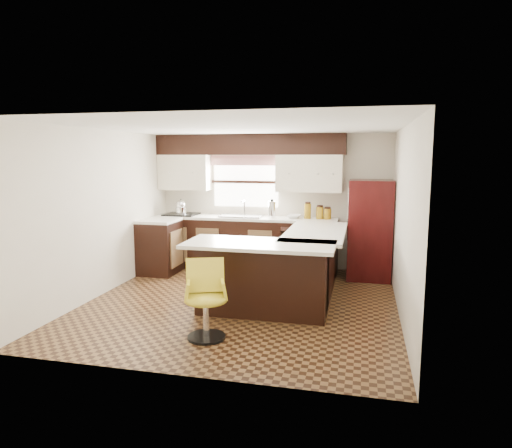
% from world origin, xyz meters
% --- Properties ---
extents(floor, '(4.40, 4.40, 0.00)m').
position_xyz_m(floor, '(0.00, 0.00, 0.00)').
color(floor, '#49301A').
rests_on(floor, ground).
extents(ceiling, '(4.40, 4.40, 0.00)m').
position_xyz_m(ceiling, '(0.00, 0.00, 2.40)').
color(ceiling, silver).
rests_on(ceiling, wall_back).
extents(wall_back, '(4.40, 0.00, 4.40)m').
position_xyz_m(wall_back, '(0.00, 2.20, 1.20)').
color(wall_back, beige).
rests_on(wall_back, floor).
extents(wall_front, '(4.40, 0.00, 4.40)m').
position_xyz_m(wall_front, '(0.00, -2.20, 1.20)').
color(wall_front, beige).
rests_on(wall_front, floor).
extents(wall_left, '(0.00, 4.40, 4.40)m').
position_xyz_m(wall_left, '(-2.10, 0.00, 1.20)').
color(wall_left, beige).
rests_on(wall_left, floor).
extents(wall_right, '(0.00, 4.40, 4.40)m').
position_xyz_m(wall_right, '(2.10, 0.00, 1.20)').
color(wall_right, beige).
rests_on(wall_right, floor).
extents(base_cab_back, '(3.30, 0.60, 0.90)m').
position_xyz_m(base_cab_back, '(-0.45, 1.90, 0.45)').
color(base_cab_back, black).
rests_on(base_cab_back, floor).
extents(base_cab_left, '(0.60, 0.70, 0.90)m').
position_xyz_m(base_cab_left, '(-1.80, 1.25, 0.45)').
color(base_cab_left, black).
rests_on(base_cab_left, floor).
extents(counter_back, '(3.30, 0.60, 0.04)m').
position_xyz_m(counter_back, '(-0.45, 1.90, 0.92)').
color(counter_back, silver).
rests_on(counter_back, base_cab_back).
extents(counter_left, '(0.60, 0.70, 0.04)m').
position_xyz_m(counter_left, '(-1.80, 1.25, 0.92)').
color(counter_left, silver).
rests_on(counter_left, base_cab_left).
extents(soffit, '(3.40, 0.35, 0.36)m').
position_xyz_m(soffit, '(-0.40, 2.03, 2.22)').
color(soffit, black).
rests_on(soffit, wall_back).
extents(upper_cab_left, '(0.94, 0.35, 0.64)m').
position_xyz_m(upper_cab_left, '(-1.62, 2.03, 1.72)').
color(upper_cab_left, beige).
rests_on(upper_cab_left, wall_back).
extents(upper_cab_right, '(1.14, 0.35, 0.64)m').
position_xyz_m(upper_cab_right, '(0.68, 2.03, 1.72)').
color(upper_cab_right, beige).
rests_on(upper_cab_right, wall_back).
extents(window_pane, '(1.20, 0.02, 0.90)m').
position_xyz_m(window_pane, '(-0.50, 2.18, 1.55)').
color(window_pane, white).
rests_on(window_pane, wall_back).
extents(valance, '(1.30, 0.06, 0.18)m').
position_xyz_m(valance, '(-0.50, 2.14, 1.94)').
color(valance, '#D19B93').
rests_on(valance, wall_back).
extents(sink, '(0.75, 0.45, 0.03)m').
position_xyz_m(sink, '(-0.50, 1.88, 0.96)').
color(sink, '#B2B2B7').
rests_on(sink, counter_back).
extents(dishwasher, '(0.58, 0.03, 0.78)m').
position_xyz_m(dishwasher, '(0.55, 1.61, 0.43)').
color(dishwasher, black).
rests_on(dishwasher, floor).
extents(cooktop, '(0.58, 0.50, 0.02)m').
position_xyz_m(cooktop, '(-1.65, 1.88, 0.96)').
color(cooktop, black).
rests_on(cooktop, counter_back).
extents(peninsula_long, '(0.60, 1.95, 0.90)m').
position_xyz_m(peninsula_long, '(0.90, 0.62, 0.45)').
color(peninsula_long, black).
rests_on(peninsula_long, floor).
extents(peninsula_return, '(1.65, 0.60, 0.90)m').
position_xyz_m(peninsula_return, '(0.38, -0.35, 0.45)').
color(peninsula_return, black).
rests_on(peninsula_return, floor).
extents(counter_pen_long, '(0.84, 1.95, 0.04)m').
position_xyz_m(counter_pen_long, '(0.95, 0.62, 0.92)').
color(counter_pen_long, silver).
rests_on(counter_pen_long, peninsula_long).
extents(counter_pen_return, '(1.89, 0.84, 0.04)m').
position_xyz_m(counter_pen_return, '(0.35, -0.44, 0.92)').
color(counter_pen_return, silver).
rests_on(counter_pen_return, peninsula_return).
extents(refrigerator, '(0.70, 0.67, 1.64)m').
position_xyz_m(refrigerator, '(1.73, 1.72, 0.82)').
color(refrigerator, '#320808').
rests_on(refrigerator, floor).
extents(bar_chair, '(0.60, 0.60, 0.88)m').
position_xyz_m(bar_chair, '(-0.06, -1.31, 0.44)').
color(bar_chair, gold).
rests_on(bar_chair, floor).
extents(kettle, '(0.20, 0.20, 0.27)m').
position_xyz_m(kettle, '(-1.65, 1.88, 1.10)').
color(kettle, silver).
rests_on(kettle, cooktop).
extents(percolator, '(0.13, 0.13, 0.29)m').
position_xyz_m(percolator, '(0.05, 1.90, 1.09)').
color(percolator, silver).
rests_on(percolator, counter_back).
extents(mixing_bowl, '(0.28, 0.28, 0.06)m').
position_xyz_m(mixing_bowl, '(0.44, 1.90, 0.98)').
color(mixing_bowl, white).
rests_on(mixing_bowl, counter_back).
extents(canister_large, '(0.12, 0.12, 0.26)m').
position_xyz_m(canister_large, '(0.67, 1.92, 1.07)').
color(canister_large, '#876410').
rests_on(canister_large, counter_back).
extents(canister_med, '(0.12, 0.12, 0.21)m').
position_xyz_m(canister_med, '(0.88, 1.92, 1.05)').
color(canister_med, '#876410').
rests_on(canister_med, counter_back).
extents(canister_small, '(0.13, 0.13, 0.18)m').
position_xyz_m(canister_small, '(1.01, 1.92, 1.04)').
color(canister_small, '#876410').
rests_on(canister_small, counter_back).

